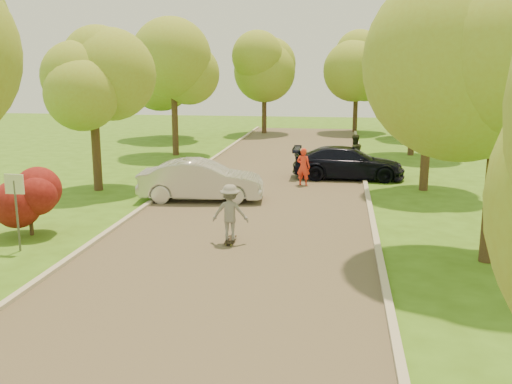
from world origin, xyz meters
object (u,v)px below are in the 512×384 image
Objects in this scene: skateboarder at (230,212)px; person_striped at (303,167)px; dark_sedan at (348,163)px; person_olive at (354,154)px; street_sign at (15,196)px; longboard at (230,240)px; silver_sedan at (201,180)px.

person_striped is at bearing -100.46° from skateboarder.
dark_sedan is at bearing -118.65° from person_striped.
person_striped is (1.53, 8.62, -0.10)m from skateboarder.
person_olive is (3.75, 12.09, 0.01)m from skateboarder.
street_sign is 0.43× the size of dark_sedan.
longboard is 0.51× the size of skateboarder.
person_striped is (7.18, 10.22, -0.75)m from street_sign.
longboard is at bearing 90.19° from skateboarder.
silver_sedan is at bearing -68.06° from longboard.
longboard is 8.79m from person_striped.
street_sign is 12.51m from person_striped.
silver_sedan is 2.90× the size of skateboarder.
skateboarder is 12.66m from person_olive.
longboard is 12.69m from person_olive.
street_sign is at bearing 15.36° from longboard.
skateboarder is at bearing 50.88° from person_olive.
person_striped is 0.88× the size of person_olive.
silver_sedan is 5.65m from skateboarder.
longboard is 0.45× the size of person_olive.
silver_sedan is (3.50, 6.82, -0.79)m from street_sign.
skateboarder is 0.99× the size of person_striped.
silver_sedan is at bearing 27.46° from person_olive.
street_sign reaches higher than skateboarder.
dark_sedan is 6.05× the size of longboard.
person_olive reaches higher than longboard.
street_sign is 7.70m from silver_sedan.
street_sign is 16.61m from person_olive.
person_olive is at bearing -46.40° from silver_sedan.
skateboarder is at bearing 15.77° from street_sign.
dark_sedan is at bearing 53.04° from street_sign.
silver_sedan reaches higher than longboard.
silver_sedan reaches higher than dark_sedan.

